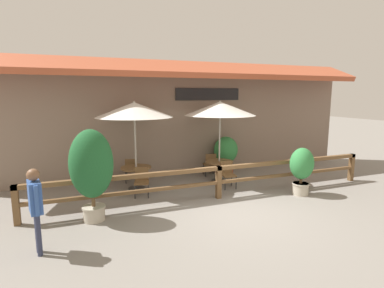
% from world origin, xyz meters
% --- Properties ---
extents(ground_plane, '(60.00, 60.00, 0.00)m').
position_xyz_m(ground_plane, '(0.00, 0.00, 0.00)').
color(ground_plane, gray).
extents(building_facade, '(14.28, 1.49, 4.23)m').
position_xyz_m(building_facade, '(0.00, 4.10, 2.17)').
color(building_facade, gray).
rests_on(building_facade, ground).
extents(patio_railing, '(10.40, 0.14, 0.95)m').
position_xyz_m(patio_railing, '(0.00, 1.05, 0.70)').
color(patio_railing, brown).
rests_on(patio_railing, ground).
extents(patio_umbrella_near, '(2.39, 2.39, 2.79)m').
position_xyz_m(patio_umbrella_near, '(-2.06, 2.80, 2.52)').
color(patio_umbrella_near, '#B7B2A8').
rests_on(patio_umbrella_near, ground).
extents(dining_table_near, '(0.96, 0.96, 0.71)m').
position_xyz_m(dining_table_near, '(-2.06, 2.80, 0.57)').
color(dining_table_near, brown).
rests_on(dining_table_near, ground).
extents(chair_near_streetside, '(0.51, 0.51, 0.85)m').
position_xyz_m(chair_near_streetside, '(-2.03, 2.06, 0.47)').
color(chair_near_streetside, brown).
rests_on(chair_near_streetside, ground).
extents(chair_near_wallside, '(0.51, 0.51, 0.85)m').
position_xyz_m(chair_near_wallside, '(-2.08, 3.54, 0.47)').
color(chair_near_wallside, brown).
rests_on(chair_near_wallside, ground).
extents(patio_umbrella_middle, '(2.39, 2.39, 2.79)m').
position_xyz_m(patio_umbrella_middle, '(0.79, 2.63, 2.52)').
color(patio_umbrella_middle, '#B7B2A8').
rests_on(patio_umbrella_middle, ground).
extents(dining_table_middle, '(0.96, 0.96, 0.71)m').
position_xyz_m(dining_table_middle, '(0.79, 2.63, 0.57)').
color(dining_table_middle, brown).
rests_on(dining_table_middle, ground).
extents(chair_middle_streetside, '(0.46, 0.46, 0.85)m').
position_xyz_m(chair_middle_streetside, '(0.73, 1.88, 0.47)').
color(chair_middle_streetside, brown).
rests_on(chair_middle_streetside, ground).
extents(chair_middle_wallside, '(0.49, 0.49, 0.85)m').
position_xyz_m(chair_middle_wallside, '(0.78, 3.38, 0.47)').
color(chair_middle_wallside, brown).
rests_on(chair_middle_wallside, ground).
extents(potted_plant_corner_fern, '(1.00, 0.90, 2.20)m').
position_xyz_m(potted_plant_corner_fern, '(-3.46, 0.69, 1.31)').
color(potted_plant_corner_fern, '#B7AD99').
rests_on(potted_plant_corner_fern, ground).
extents(potted_plant_entrance_palm, '(0.73, 0.65, 1.43)m').
position_xyz_m(potted_plant_entrance_palm, '(2.45, 0.47, 0.83)').
color(potted_plant_entrance_palm, '#B7AD99').
rests_on(potted_plant_entrance_palm, ground).
extents(potted_plant_broad_leaf, '(0.93, 0.84, 1.41)m').
position_xyz_m(potted_plant_broad_leaf, '(1.51, 3.55, 0.81)').
color(potted_plant_broad_leaf, '#9E4C33').
rests_on(potted_plant_broad_leaf, ground).
extents(pedestrian, '(0.29, 0.57, 1.65)m').
position_xyz_m(pedestrian, '(-4.51, -0.55, 1.06)').
color(pedestrian, '#2D334C').
rests_on(pedestrian, ground).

